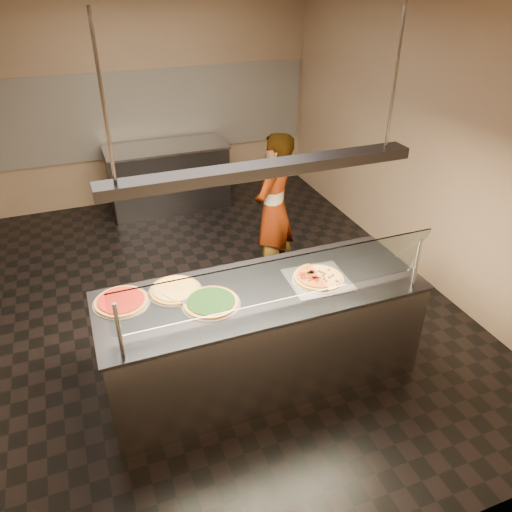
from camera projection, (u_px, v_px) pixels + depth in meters
name	position (u px, v px, depth m)	size (l,w,h in m)	color
ground	(206.00, 301.00, 5.45)	(5.00, 6.00, 0.02)	black
wall_back	(142.00, 99.00, 7.09)	(5.00, 0.02, 3.00)	#9F8767
wall_front	(373.00, 396.00, 2.27)	(5.00, 0.02, 3.00)	#9F8767
wall_right	(420.00, 141.00, 5.45)	(0.02, 6.00, 3.00)	#9F8767
tile_band	(144.00, 114.00, 7.17)	(4.90, 0.02, 1.20)	silver
serving_counter	(262.00, 335.00, 4.23)	(2.64, 0.94, 0.93)	#B7B7BC
sneeze_guard	(280.00, 281.00, 3.57)	(2.40, 0.18, 0.54)	#B7B7BC
perforated_tray	(318.00, 279.00, 4.11)	(0.52, 0.52, 0.01)	silver
half_pizza_pepperoni	(307.00, 279.00, 4.07)	(0.23, 0.42, 0.05)	#9C6829
half_pizza_sausage	(329.00, 275.00, 4.13)	(0.23, 0.42, 0.04)	#9C6829
pizza_spinach	(211.00, 302.00, 3.83)	(0.46, 0.46, 0.03)	silver
pizza_cheese	(175.00, 290.00, 3.97)	(0.43, 0.43, 0.03)	silver
pizza_tomato	(121.00, 301.00, 3.84)	(0.44, 0.44, 0.03)	silver
pizza_spatula	(176.00, 296.00, 3.87)	(0.26, 0.20, 0.02)	#B7B7BC
prep_table	(168.00, 177.00, 7.31)	(1.72, 0.74, 0.93)	#38383D
worker	(274.00, 209.00, 5.46)	(0.62, 0.41, 1.71)	#433E49
heat_lamp_housing	(263.00, 169.00, 3.48)	(2.30, 0.18, 0.08)	#38383D
lamp_rod_left	(103.00, 102.00, 2.89)	(0.02, 0.02, 1.01)	#B7B7BC
lamp_rod_right	(395.00, 77.00, 3.50)	(0.02, 0.02, 1.01)	#B7B7BC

